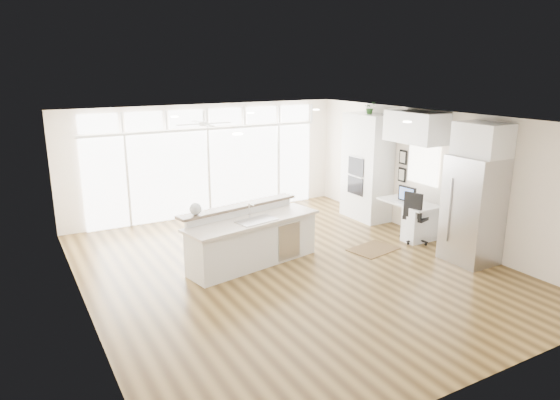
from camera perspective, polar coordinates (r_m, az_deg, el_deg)
floor at (r=9.20m, az=1.21°, el=-7.82°), size 7.00×8.00×0.02m
ceiling at (r=8.52m, az=1.31°, el=9.23°), size 7.00×8.00×0.02m
wall_back at (r=12.28m, az=-8.35°, el=4.52°), size 7.00×0.04×2.70m
wall_front at (r=5.87m, az=21.86°, el=-8.26°), size 7.00×0.04×2.70m
wall_left at (r=7.65m, az=-21.92°, el=-2.90°), size 0.04×8.00×2.70m
wall_right at (r=10.93m, az=17.26°, el=2.68°), size 0.04×8.00×2.70m
glass_wall at (r=12.29m, az=-8.20°, el=3.10°), size 5.80×0.06×2.08m
transom_row at (r=12.09m, az=-8.44°, el=9.28°), size 5.90×0.06×0.40m
desk_window at (r=11.06m, az=16.07°, el=3.98°), size 0.04×0.85×0.85m
ceiling_fan at (r=10.84m, az=-8.72°, el=9.15°), size 1.16×1.16×0.32m
recessed_lights at (r=8.69m, az=0.63°, el=9.21°), size 3.40×3.00×0.02m
oven_cabinet at (r=12.01m, az=9.92°, el=3.72°), size 0.64×1.20×2.50m
desk_nook at (r=11.11m, az=14.44°, el=-2.09°), size 0.72×1.30×0.76m
upper_cabinets at (r=10.74m, az=15.28°, el=8.04°), size 0.64×1.30×0.64m
refrigerator at (r=9.86m, az=21.19°, el=-1.06°), size 0.76×0.90×2.00m
fridge_cabinet at (r=9.65m, az=22.15°, el=6.43°), size 0.64×0.90×0.60m
framed_photos at (r=11.52m, az=13.84°, el=3.79°), size 0.06×0.22×0.80m
kitchen_island at (r=9.20m, az=-3.08°, el=-4.26°), size 2.79×1.49×1.05m
rug at (r=10.24m, az=10.60°, el=-5.55°), size 1.04×0.83×0.01m
office_chair at (r=10.74m, az=15.40°, el=-1.85°), size 0.69×0.66×1.08m
fishbowl at (r=8.81m, az=-9.63°, el=-0.99°), size 0.25×0.25×0.22m
monitor at (r=10.91m, az=14.33°, el=0.68°), size 0.13×0.45×0.37m
keyboard at (r=10.83m, az=13.61°, el=-0.33°), size 0.16×0.32×0.02m
potted_plant at (r=11.82m, az=10.22°, el=10.19°), size 0.29×0.31×0.22m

